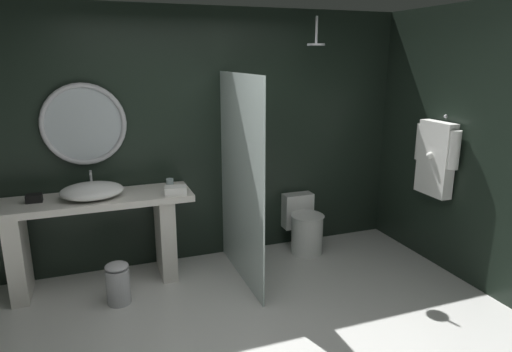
# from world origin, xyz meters

# --- Properties ---
(back_wall_panel) EXTENTS (4.80, 0.10, 2.60)m
(back_wall_panel) POSITION_xyz_m (0.00, 1.90, 1.30)
(back_wall_panel) COLOR black
(back_wall_panel) RESTS_ON ground_plane
(side_wall_right) EXTENTS (0.10, 2.47, 2.60)m
(side_wall_right) POSITION_xyz_m (2.35, 0.76, 1.30)
(side_wall_right) COLOR black
(side_wall_right) RESTS_ON ground_plane
(vanity_counter) EXTENTS (1.82, 0.54, 0.87)m
(vanity_counter) POSITION_xyz_m (-1.04, 1.56, 0.56)
(vanity_counter) COLOR silver
(vanity_counter) RESTS_ON ground_plane
(vessel_sink) EXTENTS (0.56, 0.46, 0.21)m
(vessel_sink) POSITION_xyz_m (-1.03, 1.53, 0.94)
(vessel_sink) COLOR white
(vessel_sink) RESTS_ON vanity_counter
(tumbler_cup) EXTENTS (0.07, 0.07, 0.10)m
(tumbler_cup) POSITION_xyz_m (-0.31, 1.58, 0.92)
(tumbler_cup) COLOR silver
(tumbler_cup) RESTS_ON vanity_counter
(tissue_box) EXTENTS (0.14, 0.10, 0.07)m
(tissue_box) POSITION_xyz_m (-1.51, 1.59, 0.91)
(tissue_box) COLOR black
(tissue_box) RESTS_ON vanity_counter
(round_wall_mirror) EXTENTS (0.77, 0.05, 0.77)m
(round_wall_mirror) POSITION_xyz_m (-1.04, 1.81, 1.51)
(round_wall_mirror) COLOR #B7B7BC
(shower_glass_panel) EXTENTS (0.02, 1.23, 1.98)m
(shower_glass_panel) POSITION_xyz_m (0.29, 1.23, 0.99)
(shower_glass_panel) COLOR silver
(shower_glass_panel) RESTS_ON ground_plane
(rain_shower_head) EXTENTS (0.18, 0.18, 0.28)m
(rain_shower_head) POSITION_xyz_m (1.17, 1.48, 2.26)
(rain_shower_head) COLOR #B7B7BC
(hanging_bathrobe) EXTENTS (0.20, 0.56, 0.81)m
(hanging_bathrobe) POSITION_xyz_m (2.21, 0.84, 1.16)
(hanging_bathrobe) COLOR #B7B7BC
(toilet) EXTENTS (0.36, 0.53, 0.61)m
(toilet) POSITION_xyz_m (1.15, 1.59, 0.28)
(toilet) COLOR white
(toilet) RESTS_ON ground_plane
(waste_bin) EXTENTS (0.21, 0.21, 0.38)m
(waste_bin) POSITION_xyz_m (-0.88, 1.13, 0.19)
(waste_bin) COLOR #B7B7BC
(waste_bin) RESTS_ON ground_plane
(folded_hand_towel) EXTENTS (0.22, 0.17, 0.07)m
(folded_hand_towel) POSITION_xyz_m (-0.29, 1.39, 0.91)
(folded_hand_towel) COLOR white
(folded_hand_towel) RESTS_ON vanity_counter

